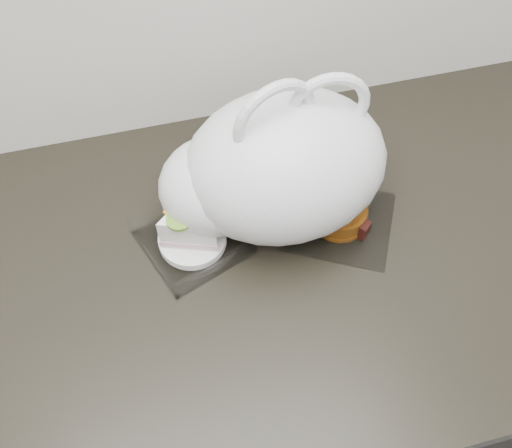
{
  "coord_description": "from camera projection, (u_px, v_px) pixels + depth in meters",
  "views": [
    {
      "loc": [
        0.01,
        1.27,
        1.63
      ],
      "look_at": [
        0.12,
        1.73,
        0.94
      ],
      "focal_mm": 40.0,
      "sensor_mm": 36.0,
      "label": 1
    }
  ],
  "objects": [
    {
      "name": "counter",
      "position": [
        203.0,
        380.0,
        1.2
      ],
      "size": [
        2.04,
        0.64,
        0.9
      ],
      "color": "black",
      "rests_on": "ground"
    },
    {
      "name": "cake_tray",
      "position": [
        191.0,
        232.0,
        0.84
      ],
      "size": [
        0.18,
        0.18,
        0.11
      ],
      "rotation": [
        0.0,
        0.0,
        0.36
      ],
      "color": "white",
      "rests_on": "counter"
    },
    {
      "name": "mooncake_wrap",
      "position": [
        341.0,
        216.0,
        0.87
      ],
      "size": [
        0.21,
        0.21,
        0.04
      ],
      "rotation": [
        0.0,
        0.0,
        -0.32
      ],
      "color": "white",
      "rests_on": "counter"
    },
    {
      "name": "plastic_bag",
      "position": [
        272.0,
        169.0,
        0.81
      ],
      "size": [
        0.35,
        0.26,
        0.27
      ],
      "rotation": [
        0.0,
        0.0,
        0.11
      ],
      "color": "white",
      "rests_on": "counter"
    }
  ]
}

